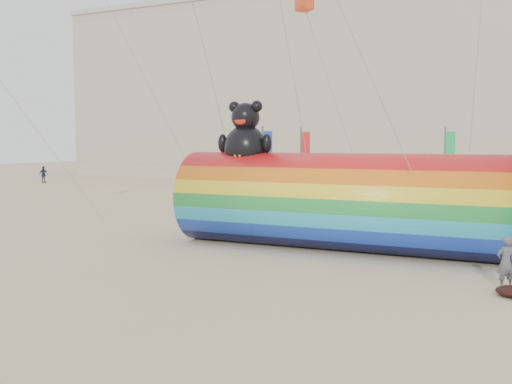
% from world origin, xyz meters
% --- Properties ---
extents(ground, '(160.00, 160.00, 0.00)m').
position_xyz_m(ground, '(0.00, 0.00, 0.00)').
color(ground, '#CCB58C').
rests_on(ground, ground).
extents(hotel_building, '(60.40, 15.40, 20.60)m').
position_xyz_m(hotel_building, '(-12.00, 45.95, 10.31)').
color(hotel_building, '#B7AD99').
rests_on(hotel_building, ground).
extents(windsock_assembly, '(13.24, 4.03, 6.10)m').
position_xyz_m(windsock_assembly, '(3.08, 3.85, 2.02)').
color(windsock_assembly, red).
rests_on(windsock_assembly, ground).
extents(kite_handler, '(0.68, 0.64, 1.57)m').
position_xyz_m(kite_handler, '(9.25, -0.05, 0.78)').
color(kite_handler, '#525259').
rests_on(kite_handler, ground).
extents(festival_banners, '(10.13, 6.05, 5.20)m').
position_xyz_m(festival_banners, '(-0.43, 15.68, 2.64)').
color(festival_banners, '#59595E').
rests_on(festival_banners, ground).
extents(beachgoers, '(69.98, 56.61, 1.83)m').
position_xyz_m(beachgoers, '(5.67, -9.90, 0.88)').
color(beachgoers, '#33333F').
rests_on(beachgoers, ground).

